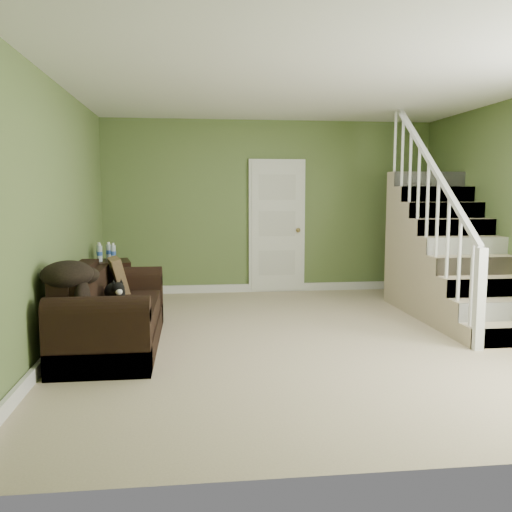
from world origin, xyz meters
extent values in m
cube|color=tan|center=(0.00, 0.00, 0.00)|extent=(5.00, 5.50, 0.01)
cube|color=white|center=(0.00, 0.00, 2.60)|extent=(5.00, 5.50, 0.01)
cube|color=#5E753F|center=(0.00, 2.75, 1.30)|extent=(5.00, 0.04, 2.60)
cube|color=#5E753F|center=(0.00, -2.75, 1.30)|extent=(5.00, 0.04, 2.60)
cube|color=#5E753F|center=(-2.50, 0.00, 1.30)|extent=(0.04, 5.50, 2.60)
cube|color=white|center=(0.00, 2.72, 0.06)|extent=(5.00, 0.04, 0.12)
cube|color=white|center=(-2.47, 0.00, 0.06)|extent=(0.04, 5.50, 0.12)
cube|color=white|center=(0.10, 2.71, 1.01)|extent=(0.86, 0.05, 2.02)
cube|color=white|center=(0.10, 2.69, 1.00)|extent=(0.78, 0.04, 1.96)
sphere|color=olive|center=(0.42, 2.65, 0.95)|extent=(0.07, 0.07, 0.07)
cube|color=tan|center=(2.00, -0.46, 0.10)|extent=(1.00, 0.27, 0.20)
cylinder|color=white|center=(1.55, -0.46, 0.65)|extent=(0.04, 0.04, 0.90)
cube|color=tan|center=(2.00, -0.19, 0.20)|extent=(1.00, 0.27, 0.40)
cylinder|color=white|center=(1.55, -0.19, 0.85)|extent=(0.04, 0.04, 0.90)
cube|color=tan|center=(2.00, 0.08, 0.30)|extent=(1.00, 0.27, 0.60)
cylinder|color=white|center=(1.55, 0.08, 1.05)|extent=(0.04, 0.04, 0.90)
cube|color=tan|center=(2.00, 0.35, 0.40)|extent=(1.00, 0.27, 0.80)
cylinder|color=white|center=(1.55, 0.35, 1.25)|extent=(0.04, 0.04, 0.90)
cube|color=tan|center=(2.00, 0.62, 0.50)|extent=(1.00, 0.27, 1.00)
cylinder|color=white|center=(1.55, 0.62, 1.45)|extent=(0.04, 0.04, 0.90)
cube|color=tan|center=(2.00, 0.89, 0.60)|extent=(1.00, 0.27, 1.20)
cylinder|color=white|center=(1.55, 0.89, 1.65)|extent=(0.04, 0.04, 0.90)
cube|color=tan|center=(2.00, 1.16, 0.70)|extent=(1.00, 0.27, 1.40)
cylinder|color=white|center=(1.55, 1.16, 1.85)|extent=(0.04, 0.04, 0.90)
cube|color=tan|center=(2.00, 1.43, 0.80)|extent=(1.00, 0.27, 1.60)
cylinder|color=white|center=(1.55, 1.43, 2.05)|extent=(0.04, 0.04, 0.90)
cube|color=tan|center=(2.00, 1.70, 0.90)|extent=(1.00, 0.27, 1.80)
cylinder|color=white|center=(1.55, 1.70, 2.25)|extent=(0.04, 0.04, 0.90)
cube|color=white|center=(1.55, -0.62, 0.50)|extent=(0.09, 0.09, 1.00)
cube|color=white|center=(1.55, 0.62, 1.90)|extent=(0.06, 2.46, 1.84)
cube|color=black|center=(-1.97, -0.09, 0.11)|extent=(0.86, 2.00, 0.23)
cube|color=black|center=(-1.88, -0.09, 0.33)|extent=(0.65, 1.51, 0.20)
cube|color=black|center=(-1.97, -0.98, 0.28)|extent=(0.86, 0.23, 0.56)
cube|color=black|center=(-1.97, 0.80, 0.28)|extent=(0.86, 0.23, 0.56)
cylinder|color=black|center=(-1.97, -0.98, 0.56)|extent=(0.86, 0.23, 0.23)
cylinder|color=black|center=(-1.97, 0.80, 0.56)|extent=(0.86, 0.23, 0.23)
cube|color=black|center=(-2.31, -0.09, 0.50)|extent=(0.18, 1.54, 0.57)
cube|color=black|center=(-2.17, -0.09, 0.58)|extent=(0.13, 1.49, 0.32)
cube|color=black|center=(-2.27, 1.63, 0.32)|extent=(0.63, 0.63, 0.65)
cylinder|color=#AFBFCE|center=(-2.36, 1.56, 0.75)|extent=(0.06, 0.06, 0.20)
cylinder|color=#2F56B6|center=(-2.36, 1.56, 0.75)|extent=(0.07, 0.07, 0.05)
cylinder|color=white|center=(-2.36, 1.56, 0.86)|extent=(0.03, 0.03, 0.03)
cylinder|color=#AFBFCE|center=(-2.19, 1.60, 0.75)|extent=(0.06, 0.06, 0.20)
cylinder|color=#2F56B6|center=(-2.19, 1.60, 0.75)|extent=(0.07, 0.07, 0.05)
cylinder|color=white|center=(-2.19, 1.60, 0.86)|extent=(0.03, 0.03, 0.03)
cylinder|color=#AFBFCE|center=(-2.27, 1.73, 0.75)|extent=(0.06, 0.06, 0.20)
cylinder|color=#2F56B6|center=(-2.27, 1.73, 0.75)|extent=(0.07, 0.07, 0.05)
cylinder|color=white|center=(-2.27, 1.73, 0.86)|extent=(0.03, 0.03, 0.03)
cylinder|color=#AFBFCE|center=(-2.39, 1.71, 0.75)|extent=(0.06, 0.06, 0.20)
cylinder|color=#2F56B6|center=(-2.39, 1.71, 0.75)|extent=(0.07, 0.07, 0.05)
cylinder|color=white|center=(-2.39, 1.71, 0.86)|extent=(0.03, 0.03, 0.03)
ellipsoid|color=black|center=(-1.97, 0.04, 0.52)|extent=(0.30, 0.40, 0.19)
ellipsoid|color=white|center=(-1.97, -0.05, 0.49)|extent=(0.15, 0.18, 0.10)
sphere|color=black|center=(-1.97, -0.15, 0.59)|extent=(0.16, 0.16, 0.13)
ellipsoid|color=white|center=(-1.97, -0.20, 0.57)|extent=(0.08, 0.07, 0.06)
cone|color=black|center=(-2.00, -0.14, 0.66)|extent=(0.06, 0.06, 0.06)
cone|color=black|center=(-1.93, -0.14, 0.66)|extent=(0.06, 0.06, 0.06)
cylinder|color=black|center=(-1.87, 0.17, 0.45)|extent=(0.18, 0.25, 0.04)
ellipsoid|color=yellow|center=(-1.95, -0.29, 0.45)|extent=(0.15, 0.18, 0.05)
cube|color=#49351D|center=(-2.00, 0.60, 0.60)|extent=(0.30, 0.45, 0.43)
ellipsoid|color=black|center=(-2.27, -0.66, 0.82)|extent=(0.53, 0.64, 0.24)
camera|label=1|loc=(-1.19, -5.45, 1.52)|focal=38.00mm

